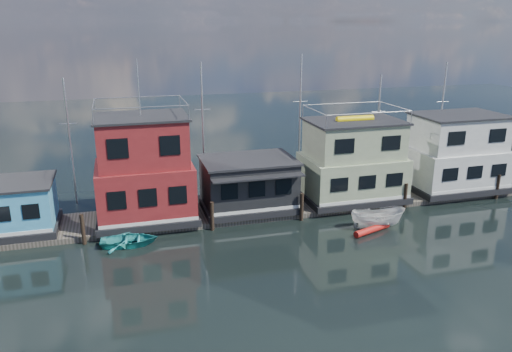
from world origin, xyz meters
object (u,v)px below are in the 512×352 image
object	(u,v)px
houseboat_blue	(9,207)
houseboat_red	(144,171)
houseboat_green	(352,162)
dinghy_teal	(129,240)
houseboat_white	(455,154)
houseboat_dark	(248,184)
motorboat	(377,218)
red_kayak	(372,230)

from	to	relation	value
houseboat_blue	houseboat_red	size ratio (longest dim) A/B	0.54
houseboat_green	dinghy_teal	world-z (taller)	houseboat_green
houseboat_white	houseboat_dark	bearing A→B (deg)	-179.94
houseboat_dark	dinghy_teal	bearing A→B (deg)	-158.01
houseboat_green	motorboat	size ratio (longest dim) A/B	2.07
dinghy_teal	houseboat_blue	bearing A→B (deg)	68.54
houseboat_green	motorboat	xyz separation A→B (m)	(-0.60, -5.72, -2.77)
houseboat_green	red_kayak	size ratio (longest dim) A/B	2.53
houseboat_dark	motorboat	size ratio (longest dim) A/B	1.82
houseboat_dark	motorboat	bearing A→B (deg)	-34.17
houseboat_red	dinghy_teal	bearing A→B (deg)	-111.16
houseboat_green	red_kayak	xyz separation A→B (m)	(-1.38, -6.41, -3.31)
houseboat_green	dinghy_teal	bearing A→B (deg)	-168.23
houseboat_red	houseboat_dark	xyz separation A→B (m)	(8.00, -0.02, -1.69)
houseboat_blue	houseboat_dark	distance (m)	17.50
dinghy_teal	red_kayak	size ratio (longest dim) A/B	1.16
houseboat_blue	houseboat_dark	bearing A→B (deg)	-0.06
houseboat_blue	houseboat_red	distance (m)	9.69
houseboat_blue	houseboat_white	world-z (taller)	houseboat_white
houseboat_red	houseboat_green	size ratio (longest dim) A/B	1.41
motorboat	houseboat_dark	bearing A→B (deg)	66.48
motorboat	red_kayak	bearing A→B (deg)	142.09
houseboat_blue	red_kayak	world-z (taller)	houseboat_blue
houseboat_green	houseboat_blue	bearing A→B (deg)	-180.00
houseboat_red	dinghy_teal	world-z (taller)	houseboat_red
houseboat_blue	houseboat_white	distance (m)	36.52
houseboat_dark	houseboat_white	bearing A→B (deg)	0.06
houseboat_blue	motorboat	size ratio (longest dim) A/B	1.58
houseboat_red	houseboat_white	xyz separation A→B (m)	(27.00, 0.00, -0.57)
houseboat_blue	houseboat_dark	world-z (taller)	houseboat_dark
dinghy_teal	motorboat	xyz separation A→B (m)	(17.89, -1.87, 0.38)
houseboat_red	motorboat	xyz separation A→B (m)	(16.40, -5.72, -3.32)
red_kayak	dinghy_teal	bearing A→B (deg)	151.57
houseboat_dark	houseboat_green	world-z (taller)	houseboat_green
houseboat_blue	houseboat_dark	xyz separation A→B (m)	(17.50, -0.02, 0.21)
houseboat_red	houseboat_blue	bearing A→B (deg)	-180.00
houseboat_green	motorboat	world-z (taller)	houseboat_green
houseboat_red	red_kayak	bearing A→B (deg)	-22.31
houseboat_green	houseboat_red	bearing A→B (deg)	-180.00
houseboat_white	motorboat	size ratio (longest dim) A/B	2.07
houseboat_red	houseboat_green	world-z (taller)	houseboat_red
houseboat_dark	houseboat_blue	bearing A→B (deg)	179.94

